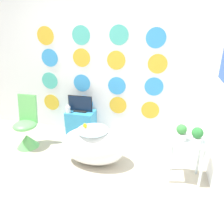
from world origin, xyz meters
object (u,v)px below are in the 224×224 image
object	(u,v)px
tv	(80,105)
vase	(68,109)
chair	(27,132)
bathtub	(93,146)
potted_plant_left	(181,133)
potted_plant_right	(197,134)

from	to	relation	value
tv	vase	xyz separation A→B (m)	(-0.19, -0.10, -0.07)
chair	vase	distance (m)	0.77
bathtub	chair	world-z (taller)	chair
chair	vase	size ratio (longest dim) A/B	6.34
potted_plant_left	bathtub	bearing A→B (deg)	177.05
vase	potted_plant_right	size ratio (longest dim) A/B	0.72
potted_plant_left	potted_plant_right	xyz separation A→B (m)	(0.19, 0.00, -0.00)
chair	vase	xyz separation A→B (m)	(0.53, 0.50, 0.25)
bathtub	tv	size ratio (longest dim) A/B	2.11
vase	tv	bearing A→B (deg)	27.02
potted_plant_right	potted_plant_left	bearing A→B (deg)	-179.79
chair	tv	distance (m)	0.99
potted_plant_right	vase	bearing A→B (deg)	160.15
bathtub	vase	size ratio (longest dim) A/B	6.86
vase	potted_plant_right	world-z (taller)	potted_plant_right
tv	potted_plant_right	bearing A→B (deg)	-24.28
chair	potted_plant_left	bearing A→B (deg)	-5.60
potted_plant_left	tv	bearing A→B (deg)	153.29
vase	potted_plant_left	xyz separation A→B (m)	(1.85, -0.74, 0.15)
bathtub	potted_plant_left	xyz separation A→B (m)	(1.17, -0.06, 0.39)
tv	vase	world-z (taller)	tv
tv	potted_plant_right	distance (m)	2.02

